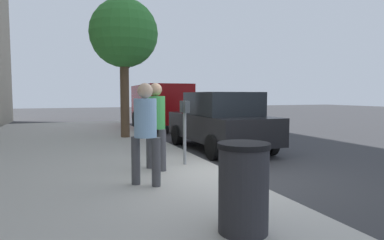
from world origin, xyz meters
name	(u,v)px	position (x,y,z in m)	size (l,w,h in m)	color
ground_plane	(228,178)	(0.00, 0.00, 0.00)	(80.00, 80.00, 0.00)	#38383A
sidewalk_slab	(72,189)	(0.00, 3.00, 0.07)	(28.00, 6.00, 0.15)	#B7B2A8
parking_meter	(185,119)	(0.91, 0.62, 1.17)	(0.36, 0.12, 1.41)	gray
pedestrian_at_meter	(156,119)	(0.63, 1.35, 1.20)	(0.50, 0.39, 1.78)	#47474C
pedestrian_bystander	(145,126)	(-0.47, 1.82, 1.17)	(0.39, 0.45, 1.74)	#47474C
parked_sedan_near	(220,121)	(3.20, -1.35, 0.89)	(4.42, 2.01, 1.77)	black
parked_van_far	(159,104)	(10.17, -1.35, 1.26)	(5.26, 2.26, 2.18)	maroon
street_tree	(124,35)	(6.20, 1.04, 3.85)	(2.44, 2.44, 4.96)	brown
traffic_signal	(125,75)	(9.35, 0.47, 2.58)	(0.24, 0.44, 3.60)	black
trash_bin	(243,187)	(-2.76, 1.24, 0.66)	(0.59, 0.59, 1.01)	#2D2D33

